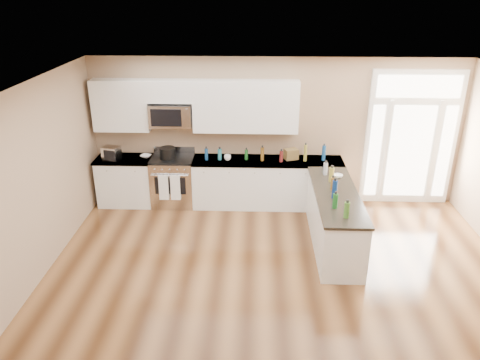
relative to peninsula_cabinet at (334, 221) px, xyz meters
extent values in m
plane|color=#462813|center=(-0.93, -2.24, -0.43)|extent=(8.00, 8.00, 0.00)
plane|color=tan|center=(-0.93, 1.76, 0.97)|extent=(7.00, 0.00, 7.00)
plane|color=white|center=(-0.93, -2.24, 2.37)|extent=(8.00, 8.00, 0.00)
cube|color=white|center=(-3.80, 1.45, 0.02)|extent=(1.06, 0.62, 0.90)
cube|color=black|center=(-3.80, 1.45, -0.38)|extent=(1.02, 0.52, 0.10)
cube|color=black|center=(-3.80, 1.45, 0.49)|extent=(1.10, 0.66, 0.04)
cube|color=white|center=(-1.08, 1.45, 0.02)|extent=(2.81, 0.62, 0.90)
cube|color=black|center=(-1.08, 1.45, -0.38)|extent=(2.77, 0.52, 0.10)
cube|color=black|center=(-1.08, 1.45, 0.49)|extent=(2.85, 0.66, 0.04)
cube|color=white|center=(0.00, 0.00, 0.02)|extent=(0.65, 2.28, 0.90)
cube|color=black|center=(0.00, 0.00, -0.38)|extent=(0.61, 2.18, 0.10)
cube|color=black|center=(0.00, 0.00, 0.49)|extent=(0.69, 2.32, 0.04)
cube|color=white|center=(-3.81, 1.59, 1.49)|extent=(1.04, 0.33, 0.95)
cube|color=white|center=(-1.50, 1.59, 1.49)|extent=(1.94, 0.33, 0.95)
cube|color=white|center=(-2.88, 1.59, 1.77)|extent=(0.82, 0.33, 0.40)
cube|color=silver|center=(-2.88, 1.56, 1.33)|extent=(0.78, 0.40, 0.42)
cube|color=black|center=(-2.94, 1.35, 1.33)|extent=(0.56, 0.01, 0.32)
cube|color=white|center=(1.62, 1.72, 0.87)|extent=(1.70, 0.08, 2.60)
cube|color=white|center=(1.62, 1.67, 0.62)|extent=(0.78, 0.02, 1.80)
cube|color=white|center=(0.96, 1.67, 0.62)|extent=(0.22, 0.02, 1.80)
cube|color=white|center=(2.28, 1.67, 0.62)|extent=(0.22, 0.02, 1.80)
cube|color=white|center=(1.62, 1.67, 1.87)|extent=(1.50, 0.02, 0.40)
cube|color=silver|center=(-2.89, 1.45, 0.03)|extent=(0.80, 0.66, 0.92)
cube|color=black|center=(-2.89, 1.45, 0.50)|extent=(0.80, 0.60, 0.03)
cube|color=silver|center=(-2.89, 1.75, 0.58)|extent=(0.80, 0.04, 0.14)
cube|color=black|center=(-2.89, 1.12, 0.09)|extent=(0.58, 0.01, 0.34)
cylinder|color=silver|center=(-2.89, 1.09, 0.31)|extent=(0.70, 0.02, 0.02)
cube|color=white|center=(-3.01, 1.08, 0.07)|extent=(0.18, 0.02, 0.50)
cube|color=white|center=(-2.79, 1.08, 0.07)|extent=(0.18, 0.02, 0.50)
cylinder|color=black|center=(-2.96, 1.43, 0.63)|extent=(0.37, 0.37, 0.23)
cube|color=silver|center=(-4.00, 1.34, 0.63)|extent=(0.35, 0.31, 0.26)
cube|color=brown|center=(-0.63, 1.51, 0.60)|extent=(0.29, 0.25, 0.20)
imported|color=white|center=(-3.40, 1.50, 0.53)|extent=(0.24, 0.24, 0.05)
imported|color=white|center=(0.12, 0.64, 0.53)|extent=(0.20, 0.20, 0.05)
imported|color=white|center=(-1.83, 1.40, 0.56)|extent=(0.17, 0.17, 0.10)
cylinder|color=#19591E|center=(-0.11, -0.54, 0.62)|extent=(0.08, 0.08, 0.23)
cylinder|color=navy|center=(-0.03, 1.48, 0.65)|extent=(0.07, 0.07, 0.28)
cylinder|color=brown|center=(-1.18, 1.41, 0.63)|extent=(0.06, 0.06, 0.26)
cylinder|color=olive|center=(-0.02, 0.46, 0.63)|extent=(0.08, 0.08, 0.25)
cylinder|color=#26727F|center=(-1.98, 1.42, 0.61)|extent=(0.07, 0.07, 0.21)
cylinder|color=#591919|center=(-0.83, 1.35, 0.61)|extent=(0.06, 0.06, 0.21)
cylinder|color=#B2B2B7|center=(-0.09, 0.76, 0.61)|extent=(0.07, 0.07, 0.22)
cylinder|color=navy|center=(-0.07, -0.19, 0.65)|extent=(0.08, 0.08, 0.29)
cylinder|color=#3F7226|center=(0.01, -0.84, 0.62)|extent=(0.08, 0.08, 0.24)
cylinder|color=#19591E|center=(-1.48, 1.44, 0.60)|extent=(0.06, 0.06, 0.20)
cylinder|color=navy|center=(-2.23, 1.41, 0.62)|extent=(0.06, 0.06, 0.22)
cylinder|color=brown|center=(-0.06, 0.11, 0.61)|extent=(0.06, 0.06, 0.21)
cylinder|color=olive|center=(-0.38, 1.43, 0.66)|extent=(0.06, 0.06, 0.31)
camera|label=1|loc=(-1.29, -6.81, 3.62)|focal=35.00mm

